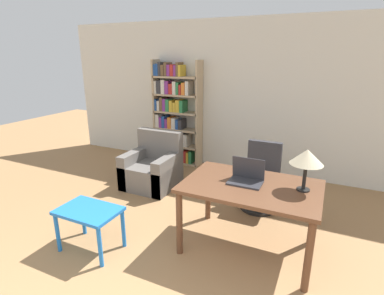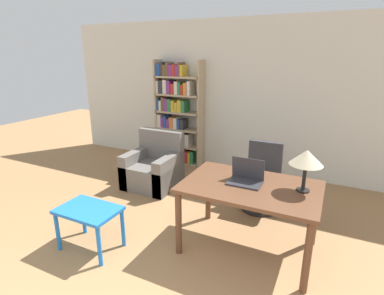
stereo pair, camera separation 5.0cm
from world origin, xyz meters
The scene contains 8 objects.
wall_back centered at (0.00, 4.53, 1.35)m, with size 8.00×0.06×2.70m.
desk centered at (0.53, 2.16, 0.67)m, with size 1.42×0.93×0.78m.
laptop centered at (0.46, 2.20, 0.83)m, with size 0.35×0.25×0.26m.
table_lamp centered at (1.04, 2.25, 1.12)m, with size 0.33×0.33×0.43m.
office_chair centered at (0.42, 3.19, 0.42)m, with size 0.50×0.50×0.94m.
side_table_blue centered at (-1.04, 1.40, 0.41)m, with size 0.67×0.45×0.49m.
armchair centered at (-1.35, 3.15, 0.29)m, with size 0.79×0.76×0.89m.
bookshelf centered at (-1.58, 4.34, 0.93)m, with size 0.96×0.28×2.00m.
Camera 1 is at (1.20, -0.73, 2.09)m, focal length 28.00 mm.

